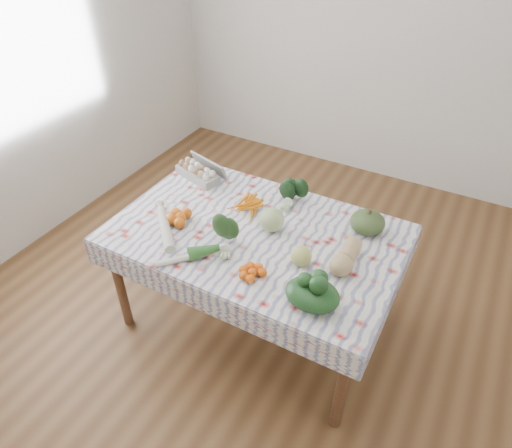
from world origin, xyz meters
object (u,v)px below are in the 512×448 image
object	(u,v)px
grapefruit	(301,256)
dining_table	(256,243)
egg_carton	(197,173)
kabocha_squash	(367,222)
cabbage	(272,220)
butternut_squash	(346,256)

from	to	relation	value
grapefruit	dining_table	bearing A→B (deg)	160.24
egg_carton	kabocha_squash	bearing A→B (deg)	15.89
cabbage	grapefruit	size ratio (longest dim) A/B	1.30
egg_carton	cabbage	bearing A→B (deg)	-4.13
grapefruit	butternut_squash	bearing A→B (deg)	27.28
dining_table	cabbage	size ratio (longest dim) A/B	11.07
dining_table	cabbage	distance (m)	0.18
cabbage	kabocha_squash	bearing A→B (deg)	27.54
kabocha_squash	cabbage	xyz separation A→B (m)	(-0.49, -0.25, 0.01)
egg_carton	kabocha_squash	world-z (taller)	kabocha_squash
dining_table	cabbage	xyz separation A→B (m)	(0.07, 0.06, 0.16)
kabocha_squash	cabbage	world-z (taller)	cabbage
grapefruit	kabocha_squash	bearing A→B (deg)	63.63
egg_carton	butternut_squash	bearing A→B (deg)	0.18
egg_carton	grapefruit	world-z (taller)	grapefruit
kabocha_squash	cabbage	bearing A→B (deg)	-152.46
egg_carton	butternut_squash	size ratio (longest dim) A/B	1.24
kabocha_squash	grapefruit	world-z (taller)	kabocha_squash
egg_carton	grapefruit	distance (m)	1.06
cabbage	egg_carton	bearing A→B (deg)	159.94
grapefruit	egg_carton	bearing A→B (deg)	155.59
dining_table	egg_carton	xyz separation A→B (m)	(-0.63, 0.32, 0.13)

